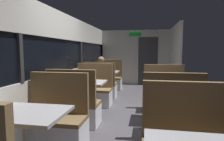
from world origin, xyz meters
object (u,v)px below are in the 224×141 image
Objects in this scene: bench_mid_window_facing_entry at (94,93)px; bench_far_window_facing_end at (100,87)px; coffee_cup_primary at (101,70)px; dining_table_near_window at (27,120)px; dining_table_mid_window at (85,86)px; coffee_cup_secondary at (83,79)px; bench_near_window_facing_entry at (55,124)px; bench_rear_aisle_facing_end at (172,117)px; seated_passenger at (101,80)px; dining_table_far_window at (105,74)px; bench_mid_window_facing_end at (74,108)px; bench_rear_aisle_facing_entry at (164,97)px; dining_table_rear_aisle at (167,90)px; bench_far_window_facing_entry at (109,80)px.

bench_far_window_facing_end is (0.00, 0.80, 0.00)m from bench_mid_window_facing_entry.
coffee_cup_primary is at bearing 96.22° from bench_mid_window_facing_entry.
bench_mid_window_facing_entry reaches higher than dining_table_near_window.
dining_table_mid_window is 0.20m from coffee_cup_secondary.
bench_rear_aisle_facing_end is at bearing 18.59° from bench_near_window_facing_entry.
bench_mid_window_facing_entry is 0.87× the size of seated_passenger.
coffee_cup_primary is (-0.17, 0.06, 0.15)m from dining_table_far_window.
bench_mid_window_facing_end is 1.00× the size of bench_rear_aisle_facing_entry.
coffee_cup_secondary is at bearing -87.74° from coffee_cup_primary.
dining_table_rear_aisle is 2.52m from seated_passenger.
dining_table_mid_window is 1.80m from dining_table_rear_aisle.
dining_table_mid_window is at bearing -85.70° from coffee_cup_primary.
bench_near_window_facing_entry is at bearing -90.00° from bench_far_window_facing_end.
bench_mid_window_facing_end is (0.00, 0.80, 0.00)m from bench_near_window_facing_entry.
dining_table_far_window is at bearing 90.00° from dining_table_mid_window.
coffee_cup_secondary is (-0.09, 1.61, 0.46)m from bench_near_window_facing_entry.
dining_table_near_window is at bearing -90.00° from bench_mid_window_facing_end.
dining_table_far_window is at bearing 126.71° from dining_table_rear_aisle.
bench_mid_window_facing_end is 3.00m from coffee_cup_primary.
dining_table_far_window is at bearing 90.00° from bench_mid_window_facing_end.
bench_far_window_facing_end is at bearing -90.00° from seated_passenger.
dining_table_mid_window is 1.00× the size of dining_table_far_window.
bench_rear_aisle_facing_entry is (1.79, -0.20, 0.00)m from bench_mid_window_facing_entry.
dining_table_far_window is 0.77m from bench_far_window_facing_entry.
bench_far_window_facing_entry is at bearing 90.00° from dining_table_far_window.
dining_table_far_window is 2.99m from dining_table_rear_aisle.
coffee_cup_secondary is (0.08, -2.15, 0.00)m from coffee_cup_primary.
bench_far_window_facing_end is 1.46m from coffee_cup_secondary.
dining_table_near_window is 0.71× the size of seated_passenger.
bench_mid_window_facing_entry is (0.00, 0.70, -0.31)m from dining_table_mid_window.
bench_far_window_facing_entry is at bearing 90.00° from bench_mid_window_facing_end.
bench_far_window_facing_end and bench_far_window_facing_entry have the same top height.
bench_near_window_facing_entry is 0.87× the size of seated_passenger.
bench_rear_aisle_facing_end is 3.75m from coffee_cup_primary.
bench_mid_window_facing_end is 1.88m from dining_table_rear_aisle.
bench_mid_window_facing_entry reaches higher than dining_table_mid_window.
bench_rear_aisle_facing_end is at bearing -26.68° from dining_table_mid_window.
coffee_cup_secondary reaches higher than dining_table_rear_aisle.
bench_near_window_facing_entry and bench_mid_window_facing_entry have the same top height.
dining_table_rear_aisle is 3.15m from coffee_cup_primary.
coffee_cup_primary is at bearing 103.91° from seated_passenger.
dining_table_mid_window is at bearing -90.00° from bench_mid_window_facing_entry.
dining_table_far_window is 2.49m from bench_rear_aisle_facing_entry.
coffee_cup_secondary is at bearing 93.02° from bench_near_window_facing_entry.
bench_near_window_facing_entry and bench_mid_window_facing_end have the same top height.
bench_far_window_facing_end is 0.22m from seated_passenger.
bench_mid_window_facing_entry is 12.22× the size of coffee_cup_secondary.
bench_far_window_facing_entry reaches higher than coffee_cup_primary.
bench_far_window_facing_entry is 3.59m from dining_table_rear_aisle.
seated_passenger reaches higher than bench_mid_window_facing_end.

